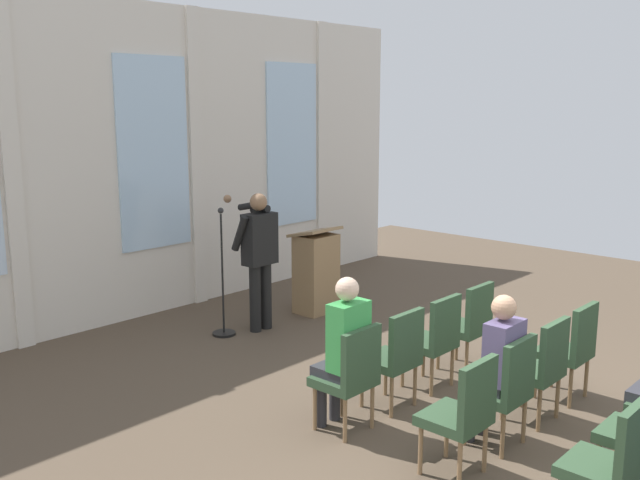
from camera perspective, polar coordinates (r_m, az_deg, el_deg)
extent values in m
plane|color=brown|center=(6.29, 19.96, -15.79)|extent=(15.00, 15.00, 0.00)
cube|color=silver|center=(9.44, -13.46, 6.11)|extent=(9.46, 0.10, 4.00)
cube|color=silver|center=(8.50, -23.62, 4.95)|extent=(0.20, 0.08, 4.00)
cube|color=silver|center=(9.38, -13.29, 6.81)|extent=(1.05, 0.04, 2.46)
cube|color=silver|center=(9.79, -9.99, 6.41)|extent=(0.20, 0.08, 4.00)
cube|color=silver|center=(11.00, -2.29, 7.69)|extent=(1.05, 0.04, 2.46)
cube|color=silver|center=(11.50, 0.09, 7.26)|extent=(0.20, 0.08, 4.00)
cylinder|color=black|center=(8.66, -5.25, -4.72)|extent=(0.14, 0.14, 0.83)
cylinder|color=black|center=(8.78, -4.38, -4.49)|extent=(0.14, 0.14, 0.83)
cube|color=black|center=(8.55, -4.89, 0.10)|extent=(0.42, 0.22, 0.62)
cube|color=navy|center=(8.62, -5.42, 0.68)|extent=(0.06, 0.01, 0.37)
sphere|color=#8C6647|center=(8.48, -4.99, 3.07)|extent=(0.21, 0.21, 0.21)
cylinder|color=black|center=(8.44, -6.47, 0.55)|extent=(0.09, 0.28, 0.45)
cylinder|color=black|center=(8.68, -4.85, 2.47)|extent=(0.15, 0.36, 0.15)
cylinder|color=black|center=(8.73, -5.74, 2.76)|extent=(0.11, 0.34, 0.15)
sphere|color=#8C6647|center=(8.84, -7.48, 3.32)|extent=(0.10, 0.10, 0.10)
cylinder|color=black|center=(8.70, -7.75, -7.47)|extent=(0.28, 0.28, 0.03)
cylinder|color=black|center=(8.49, -7.88, -2.74)|extent=(0.02, 0.02, 1.45)
sphere|color=#262626|center=(8.35, -8.02, 2.37)|extent=(0.07, 0.07, 0.07)
cube|color=#93724C|center=(9.39, -0.31, -2.73)|extent=(0.52, 0.40, 1.05)
cube|color=#93724C|center=(9.29, -0.41, 0.68)|extent=(0.60, 0.48, 0.14)
cylinder|color=olive|center=(6.45, 1.81, -12.40)|extent=(0.04, 0.04, 0.40)
cylinder|color=olive|center=(6.21, -0.42, -13.39)|extent=(0.04, 0.04, 0.40)
cylinder|color=olive|center=(6.26, 4.24, -13.22)|extent=(0.04, 0.04, 0.40)
cylinder|color=olive|center=(6.00, 2.03, -14.29)|extent=(0.04, 0.04, 0.40)
cube|color=#2D472D|center=(6.13, 1.93, -11.27)|extent=(0.46, 0.44, 0.08)
cube|color=#2D472D|center=(5.92, 3.36, -9.32)|extent=(0.46, 0.06, 0.46)
cylinder|color=#2D2D33|center=(6.27, 0.09, -12.94)|extent=(0.10, 0.10, 0.44)
cylinder|color=#2D2D33|center=(6.39, 1.20, -12.46)|extent=(0.10, 0.10, 0.44)
cube|color=#2D2D33|center=(6.15, 1.51, -10.61)|extent=(0.34, 0.36, 0.12)
cube|color=green|center=(5.96, 2.33, -7.73)|extent=(0.36, 0.20, 0.58)
sphere|color=beige|center=(5.85, 2.21, -3.97)|extent=(0.20, 0.20, 0.20)
cylinder|color=olive|center=(6.91, 5.32, -10.81)|extent=(0.04, 0.04, 0.40)
cylinder|color=olive|center=(6.65, 3.39, -11.69)|extent=(0.04, 0.04, 0.40)
cylinder|color=olive|center=(6.73, 7.67, -11.49)|extent=(0.04, 0.04, 0.40)
cylinder|color=olive|center=(6.46, 5.79, -12.45)|extent=(0.04, 0.04, 0.40)
cube|color=#2D472D|center=(6.59, 5.58, -9.67)|extent=(0.46, 0.44, 0.08)
cube|color=#2D472D|center=(6.40, 7.00, -7.80)|extent=(0.46, 0.06, 0.46)
cylinder|color=olive|center=(7.39, 8.34, -9.38)|extent=(0.04, 0.04, 0.40)
cylinder|color=olive|center=(7.12, 6.68, -10.17)|extent=(0.04, 0.04, 0.40)
cylinder|color=olive|center=(7.22, 10.60, -9.96)|extent=(0.04, 0.04, 0.40)
cylinder|color=olive|center=(6.94, 8.99, -10.81)|extent=(0.04, 0.04, 0.40)
cube|color=#2D472D|center=(7.08, 8.71, -8.26)|extent=(0.46, 0.44, 0.08)
cube|color=#2D472D|center=(6.90, 10.10, -6.47)|extent=(0.46, 0.06, 0.46)
cylinder|color=olive|center=(7.90, 10.97, -8.11)|extent=(0.04, 0.04, 0.40)
cylinder|color=olive|center=(7.61, 9.53, -8.81)|extent=(0.04, 0.04, 0.40)
cylinder|color=olive|center=(7.74, 13.13, -8.62)|extent=(0.04, 0.04, 0.40)
cylinder|color=olive|center=(7.44, 11.74, -9.36)|extent=(0.04, 0.04, 0.40)
cube|color=#2D472D|center=(7.59, 11.41, -7.01)|extent=(0.46, 0.44, 0.08)
cube|color=#2D472D|center=(7.42, 12.75, -5.31)|extent=(0.46, 0.06, 0.46)
cylinder|color=olive|center=(5.87, 10.18, -15.10)|extent=(0.04, 0.04, 0.40)
cylinder|color=olive|center=(5.60, 8.11, -16.39)|extent=(0.04, 0.04, 0.40)
cylinder|color=olive|center=(5.72, 13.17, -15.97)|extent=(0.04, 0.04, 0.40)
cylinder|color=olive|center=(5.44, 11.21, -17.38)|extent=(0.04, 0.04, 0.40)
cube|color=#2D472D|center=(5.55, 10.76, -13.99)|extent=(0.46, 0.44, 0.08)
cube|color=#2D472D|center=(5.35, 12.63, -11.87)|extent=(0.46, 0.06, 0.46)
cylinder|color=olive|center=(6.37, 13.34, -13.05)|extent=(0.04, 0.04, 0.40)
cylinder|color=olive|center=(6.08, 11.62, -14.18)|extent=(0.04, 0.04, 0.40)
cylinder|color=olive|center=(6.23, 16.14, -13.77)|extent=(0.04, 0.04, 0.40)
cylinder|color=olive|center=(5.93, 14.53, -14.98)|extent=(0.04, 0.04, 0.40)
cube|color=#2D472D|center=(6.05, 14.02, -11.92)|extent=(0.46, 0.44, 0.08)
cube|color=#2D472D|center=(5.87, 15.79, -9.91)|extent=(0.46, 0.06, 0.46)
cylinder|color=#2D2D33|center=(6.15, 11.99, -13.69)|extent=(0.10, 0.10, 0.44)
cylinder|color=#2D2D33|center=(6.29, 12.85, -13.14)|extent=(0.10, 0.10, 0.44)
cube|color=#2D2D33|center=(6.06, 13.54, -11.27)|extent=(0.34, 0.36, 0.12)
cube|color=#594C72|center=(5.90, 14.62, -8.69)|extent=(0.36, 0.20, 0.51)
sphere|color=tan|center=(5.80, 14.62, -5.28)|extent=(0.20, 0.20, 0.20)
cylinder|color=olive|center=(6.89, 15.99, -11.28)|extent=(0.04, 0.04, 0.40)
cylinder|color=olive|center=(6.59, 14.54, -12.25)|extent=(0.04, 0.04, 0.40)
cylinder|color=olive|center=(6.76, 18.61, -11.88)|extent=(0.04, 0.04, 0.40)
cylinder|color=olive|center=(6.46, 17.27, -12.92)|extent=(0.04, 0.04, 0.40)
cube|color=#2D472D|center=(6.58, 16.72, -10.15)|extent=(0.46, 0.44, 0.08)
cube|color=#2D472D|center=(6.42, 18.39, -8.24)|extent=(0.46, 0.06, 0.46)
cylinder|color=olive|center=(7.43, 18.23, -9.74)|extent=(0.04, 0.04, 0.40)
cylinder|color=olive|center=(7.12, 17.00, -10.59)|extent=(0.04, 0.04, 0.40)
cylinder|color=olive|center=(7.31, 20.69, -10.26)|extent=(0.04, 0.04, 0.40)
cylinder|color=olive|center=(7.00, 19.55, -11.15)|extent=(0.04, 0.04, 0.40)
cube|color=#2D472D|center=(7.13, 18.99, -8.63)|extent=(0.46, 0.44, 0.08)
cube|color=#2D472D|center=(6.98, 20.57, -6.83)|extent=(0.46, 0.06, 0.46)
cube|color=#2D472D|center=(5.13, 21.60, -16.81)|extent=(0.46, 0.44, 0.08)
cube|color=#2D472D|center=(4.96, 23.94, -14.52)|extent=(0.46, 0.06, 0.46)
cylinder|color=olive|center=(5.98, 22.80, -15.34)|extent=(0.04, 0.04, 0.40)
cylinder|color=olive|center=(5.67, 21.49, -16.73)|extent=(0.04, 0.04, 0.40)
cube|color=#2D472D|center=(5.67, 24.00, -14.21)|extent=(0.46, 0.44, 0.08)
cylinder|color=olive|center=(6.21, 23.70, -14.36)|extent=(0.04, 0.04, 0.40)
cylinder|color=#2D2D33|center=(6.29, 23.90, -13.88)|extent=(0.10, 0.10, 0.44)
cylinder|color=#2D2D33|center=(6.44, 24.44, -13.30)|extent=(0.10, 0.10, 0.44)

